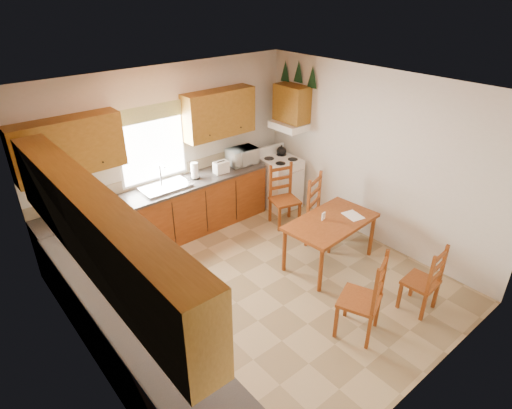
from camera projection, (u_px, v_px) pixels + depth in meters
floor at (262, 289)px, 5.90m from camera, size 4.50×4.50×0.00m
ceiling at (263, 93)px, 4.64m from camera, size 4.50×4.50×0.00m
wall_left at (80, 275)px, 3.99m from camera, size 4.50×4.50×0.00m
wall_right at (373, 159)px, 6.55m from camera, size 4.50×4.50×0.00m
wall_back at (170, 152)px, 6.79m from camera, size 4.50×4.50×0.00m
wall_front at (429, 294)px, 3.75m from camera, size 4.50×4.50×0.00m
lower_cab_back at (164, 217)px, 6.80m from camera, size 3.75×0.60×0.88m
lower_cab_left at (131, 340)px, 4.49m from camera, size 0.60×3.60×0.88m
counter_back at (161, 191)px, 6.59m from camera, size 3.75×0.63×0.04m
counter_left at (124, 306)px, 4.27m from camera, size 0.63×3.60×0.04m
backsplash at (152, 178)px, 6.73m from camera, size 3.75×0.01×0.18m
upper_cab_back_left at (68, 147)px, 5.57m from camera, size 1.41×0.33×0.75m
upper_cab_back_right at (219, 113)px, 6.93m from camera, size 1.25×0.33×0.75m
upper_cab_left at (94, 229)px, 3.75m from camera, size 0.33×3.60×0.75m
upper_cab_stove at (292, 103)px, 7.31m from camera, size 0.33×0.62×0.62m
range_hood at (289, 126)px, 7.46m from camera, size 0.44×0.62×0.12m
window_frame at (153, 145)px, 6.51m from camera, size 1.13×0.02×1.18m
window_pane at (153, 145)px, 6.50m from camera, size 1.05×0.01×1.10m
window_valance at (150, 113)px, 6.25m from camera, size 1.19×0.01×0.24m
sink_basin at (165, 187)px, 6.61m from camera, size 0.75×0.45×0.04m
pine_decal_a at (312, 77)px, 6.94m from camera, size 0.22×0.22×0.36m
pine_decal_b at (299, 71)px, 7.14m from camera, size 0.22×0.22×0.36m
pine_decal_c at (285, 71)px, 7.37m from camera, size 0.22×0.22×0.36m
stove at (280, 183)px, 7.88m from camera, size 0.66×0.67×0.91m
coffeemaker at (57, 208)px, 5.66m from camera, size 0.28×0.31×0.36m
paper_towel at (195, 171)px, 6.87m from camera, size 0.14×0.14×0.27m
toaster at (221, 167)px, 7.10m from camera, size 0.25×0.16×0.20m
microwave at (242, 156)px, 7.42m from camera, size 0.49×0.37×0.28m
dining_table at (329, 242)px, 6.30m from camera, size 1.41×0.88×0.73m
chair_near_left at (360, 295)px, 4.94m from camera, size 0.60×0.59×1.11m
chair_near_right at (422, 278)px, 5.36m from camera, size 0.43×0.41×0.95m
chair_far_left at (285, 197)px, 7.23m from camera, size 0.54×0.52×1.05m
chair_far_right at (325, 212)px, 6.67m from camera, size 0.60×0.59×1.14m
table_paper at (353, 216)px, 6.24m from camera, size 0.28×0.34×0.00m
table_card at (323, 216)px, 6.12m from camera, size 0.08×0.04×0.11m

